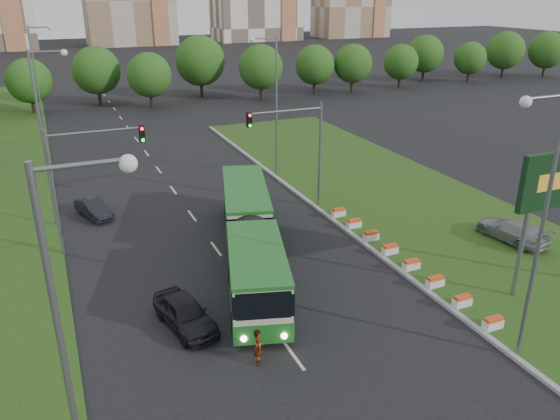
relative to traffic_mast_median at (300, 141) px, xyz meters
name	(u,v)px	position (x,y,z in m)	size (l,w,h in m)	color
ground	(298,283)	(-4.78, -10.00, -5.35)	(360.00, 360.00, 0.00)	black
grass_median	(406,202)	(8.22, -2.00, -5.27)	(14.00, 60.00, 0.15)	#274A15
median_kerb	(327,215)	(1.27, -2.00, -5.26)	(0.30, 60.00, 0.18)	gray
lane_markings	(168,183)	(-7.78, 10.00, -5.35)	(0.20, 100.00, 0.01)	beige
flower_planters	(400,256)	(1.92, -10.30, -4.90)	(1.10, 15.90, 0.60)	white
traffic_mast_median	(300,141)	(0.00, 0.00, 0.00)	(5.76, 0.32, 8.00)	slate
traffic_mast_left	(80,170)	(-15.16, -1.00, 0.00)	(5.76, 0.32, 8.00)	slate
street_lamps	(194,143)	(-7.78, 0.00, 0.65)	(36.00, 60.00, 12.00)	slate
tree_line	(201,70)	(5.22, 45.00, -0.85)	(120.00, 8.00, 9.00)	#205316
articulated_bus	(246,236)	(-6.60, -6.55, -3.54)	(2.79, 17.93, 2.95)	beige
car_left_near	(185,313)	(-11.71, -11.76, -4.58)	(1.82, 4.52, 1.54)	black
car_left_far	(94,208)	(-14.38, 4.68, -4.70)	(1.37, 3.92, 1.29)	black
car_median	(512,230)	(10.33, -10.67, -4.48)	(2.01, 4.94, 1.43)	gray
pedestrian	(258,347)	(-9.45, -15.84, -4.47)	(0.64, 0.42, 1.76)	gray
shopping_trolley	(277,331)	(-7.90, -14.30, -5.04)	(0.36, 0.38, 0.62)	#FF650D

